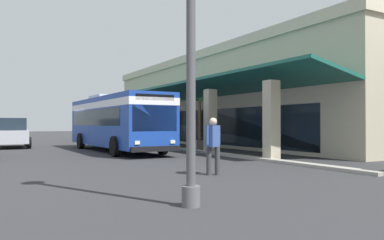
# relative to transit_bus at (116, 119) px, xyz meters

# --- Properties ---
(ground) EXTENTS (120.00, 120.00, 0.00)m
(ground) POSITION_rel_transit_bus_xyz_m (-3.59, 7.59, -1.85)
(ground) COLOR #2D2D30
(curb_strip) EXTENTS (36.08, 0.50, 0.12)m
(curb_strip) POSITION_rel_transit_bus_xyz_m (-3.68, 3.74, -1.79)
(curb_strip) COLOR #9E998E
(curb_strip) RESTS_ON ground
(plaza_building) EXTENTS (30.37, 16.10, 6.96)m
(plaza_building) POSITION_rel_transit_bus_xyz_m (-3.68, 13.37, 1.63)
(plaza_building) COLOR #B2A88E
(plaza_building) RESTS_ON ground
(transit_bus) EXTENTS (11.24, 2.94, 3.34)m
(transit_bus) POSITION_rel_transit_bus_xyz_m (0.00, 0.00, 0.00)
(transit_bus) COLOR #193D9E
(transit_bus) RESTS_ON ground
(parked_suv_silver) EXTENTS (4.92, 2.42, 1.97)m
(parked_suv_silver) POSITION_rel_transit_bus_xyz_m (-6.51, -5.07, -0.84)
(parked_suv_silver) COLOR #B2B5BA
(parked_suv_silver) RESTS_ON ground
(pedestrian) EXTENTS (0.45, 0.67, 1.79)m
(pedestrian) POSITION_rel_transit_bus_xyz_m (11.60, -0.63, -0.83)
(pedestrian) COLOR #38383D
(pedestrian) RESTS_ON ground
(potted_palm) EXTENTS (1.69, 2.00, 3.24)m
(potted_palm) POSITION_rel_transit_bus_xyz_m (1.56, 4.79, -1.12)
(potted_palm) COLOR gray
(potted_palm) RESTS_ON ground
(lot_light_pole) EXTENTS (0.60, 0.60, 6.84)m
(lot_light_pole) POSITION_rel_transit_bus_xyz_m (15.18, -3.44, 1.83)
(lot_light_pole) COLOR #59595B
(lot_light_pole) RESTS_ON ground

